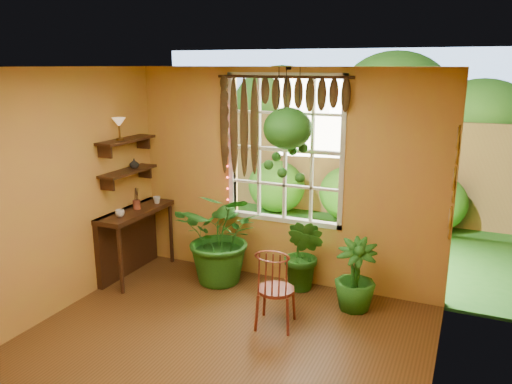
{
  "coord_description": "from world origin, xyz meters",
  "views": [
    {
      "loc": [
        2.13,
        -3.43,
        2.72
      ],
      "look_at": [
        0.11,
        1.15,
        1.44
      ],
      "focal_mm": 35.0,
      "sensor_mm": 36.0,
      "label": 1
    }
  ],
  "objects_px": {
    "windsor_chair": "(275,300)",
    "potted_plant_left": "(223,236)",
    "counter_ledge": "(130,234)",
    "hanging_basket": "(288,135)",
    "potted_plant_mid": "(304,255)"
  },
  "relations": [
    {
      "from": "windsor_chair",
      "to": "potted_plant_left",
      "type": "xyz_separation_m",
      "value": [
        -1.02,
        0.79,
        0.32
      ]
    },
    {
      "from": "windsor_chair",
      "to": "hanging_basket",
      "type": "height_order",
      "value": "hanging_basket"
    },
    {
      "from": "windsor_chair",
      "to": "potted_plant_left",
      "type": "relative_size",
      "value": 0.85
    },
    {
      "from": "windsor_chair",
      "to": "potted_plant_left",
      "type": "distance_m",
      "value": 1.33
    },
    {
      "from": "potted_plant_left",
      "to": "hanging_basket",
      "type": "relative_size",
      "value": 0.95
    },
    {
      "from": "potted_plant_left",
      "to": "hanging_basket",
      "type": "bearing_deg",
      "value": 1.45
    },
    {
      "from": "windsor_chair",
      "to": "potted_plant_left",
      "type": "bearing_deg",
      "value": 133.69
    },
    {
      "from": "counter_ledge",
      "to": "potted_plant_left",
      "type": "distance_m",
      "value": 1.28
    },
    {
      "from": "hanging_basket",
      "to": "windsor_chair",
      "type": "bearing_deg",
      "value": -76.98
    },
    {
      "from": "potted_plant_mid",
      "to": "potted_plant_left",
      "type": "bearing_deg",
      "value": -170.2
    },
    {
      "from": "counter_ledge",
      "to": "hanging_basket",
      "type": "height_order",
      "value": "hanging_basket"
    },
    {
      "from": "potted_plant_left",
      "to": "windsor_chair",
      "type": "bearing_deg",
      "value": -37.55
    },
    {
      "from": "potted_plant_mid",
      "to": "hanging_basket",
      "type": "bearing_deg",
      "value": -139.25
    },
    {
      "from": "potted_plant_left",
      "to": "potted_plant_mid",
      "type": "height_order",
      "value": "potted_plant_left"
    },
    {
      "from": "counter_ledge",
      "to": "hanging_basket",
      "type": "xyz_separation_m",
      "value": [
        2.09,
        0.27,
        1.4
      ]
    }
  ]
}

